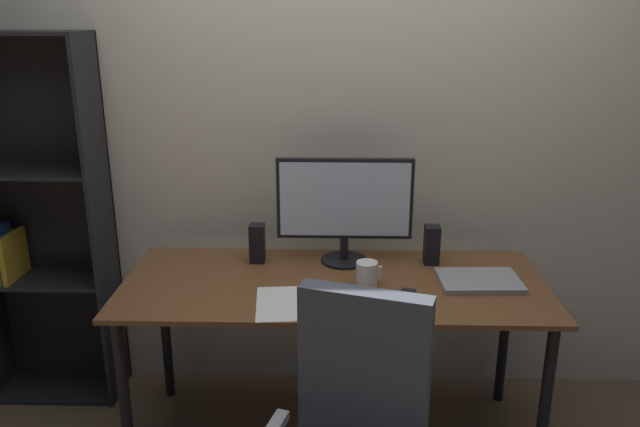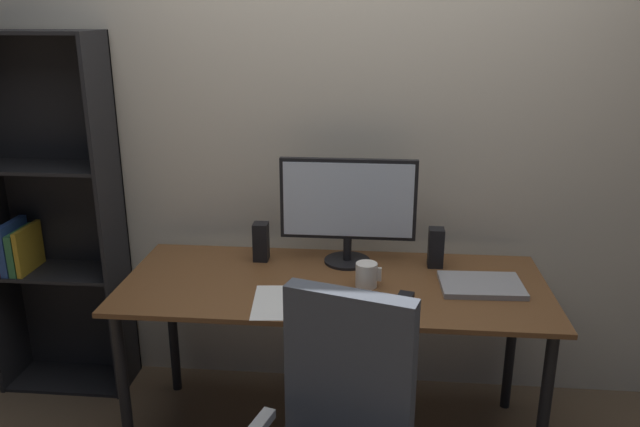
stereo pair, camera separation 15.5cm
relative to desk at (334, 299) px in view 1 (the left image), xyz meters
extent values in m
cube|color=beige|center=(0.00, 0.53, 0.64)|extent=(6.40, 0.10, 2.60)
cube|color=brown|center=(0.00, 0.00, 0.07)|extent=(1.71, 0.71, 0.02)
cylinder|color=black|center=(-0.79, -0.30, -0.30)|extent=(0.04, 0.04, 0.72)
cylinder|color=black|center=(0.79, -0.30, -0.30)|extent=(0.04, 0.04, 0.72)
cylinder|color=black|center=(-0.79, 0.30, -0.30)|extent=(0.04, 0.04, 0.72)
cylinder|color=black|center=(0.79, 0.30, -0.30)|extent=(0.04, 0.04, 0.72)
cylinder|color=black|center=(0.04, 0.22, 0.08)|extent=(0.20, 0.20, 0.01)
cylinder|color=black|center=(0.04, 0.22, 0.14)|extent=(0.04, 0.04, 0.10)
cube|color=black|center=(0.04, 0.22, 0.37)|extent=(0.58, 0.03, 0.35)
cube|color=silver|center=(0.04, 0.20, 0.37)|extent=(0.55, 0.01, 0.32)
cube|color=silver|center=(0.05, -0.19, 0.09)|extent=(0.29, 0.11, 0.02)
cube|color=black|center=(0.28, -0.17, 0.09)|extent=(0.08, 0.11, 0.03)
cylinder|color=white|center=(0.13, -0.03, 0.13)|extent=(0.09, 0.09, 0.10)
cube|color=white|center=(0.18, -0.03, 0.13)|extent=(0.02, 0.01, 0.05)
cube|color=#99999E|center=(0.58, 0.00, 0.09)|extent=(0.33, 0.24, 0.02)
cube|color=black|center=(-0.33, 0.21, 0.16)|extent=(0.06, 0.07, 0.17)
cube|color=black|center=(0.42, 0.21, 0.16)|extent=(0.06, 0.07, 0.17)
cube|color=white|center=(-0.18, -0.20, 0.08)|extent=(0.24, 0.31, 0.00)
cube|color=#474C56|center=(0.09, -0.67, 0.09)|extent=(0.40, 0.18, 0.52)
cube|color=black|center=(-1.05, 0.32, 0.19)|extent=(0.02, 0.28, 1.71)
cube|color=black|center=(-1.34, 0.45, 0.19)|extent=(0.61, 0.01, 1.71)
cube|color=black|center=(-1.34, 0.32, -0.65)|extent=(0.57, 0.26, 0.02)
cube|color=black|center=(-1.34, 0.32, -0.06)|extent=(0.57, 0.26, 0.02)
cube|color=black|center=(-1.34, 0.32, 0.45)|extent=(0.57, 0.26, 0.02)
cube|color=black|center=(-1.34, 0.32, 1.04)|extent=(0.57, 0.26, 0.02)
cube|color=#337242|center=(-1.50, 0.31, 0.05)|extent=(0.03, 0.22, 0.20)
cube|color=gold|center=(-1.47, 0.31, 0.05)|extent=(0.02, 0.22, 0.22)
camera|label=1|loc=(0.01, -2.34, 1.13)|focal=35.33mm
camera|label=2|loc=(0.16, -2.33, 1.13)|focal=35.33mm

